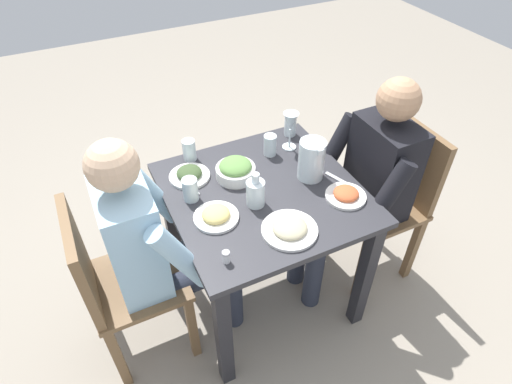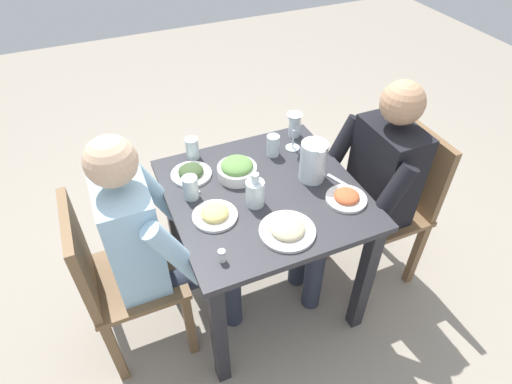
{
  "view_description": "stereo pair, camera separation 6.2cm",
  "coord_description": "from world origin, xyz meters",
  "px_view_note": "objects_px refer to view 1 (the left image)",
  "views": [
    {
      "loc": [
        -1.27,
        0.65,
        2.0
      ],
      "look_at": [
        -0.02,
        0.05,
        0.78
      ],
      "focal_mm": 30.05,
      "sensor_mm": 36.0,
      "label": 1
    },
    {
      "loc": [
        -1.3,
        0.59,
        2.0
      ],
      "look_at": [
        -0.02,
        0.05,
        0.78
      ],
      "focal_mm": 30.05,
      "sensor_mm": 36.0,
      "label": 2
    }
  ],
  "objects_px": {
    "dining_table": "(263,213)",
    "plate_beans": "(290,228)",
    "plate_fries": "(216,215)",
    "diner_near": "(363,185)",
    "chair_far": "(116,281)",
    "water_glass_center": "(189,150)",
    "wine_glass": "(291,123)",
    "water_glass_far_left": "(290,125)",
    "plate_dolmas": "(189,174)",
    "water_pitcher": "(311,159)",
    "salt_shaker": "(226,257)",
    "plate_rice_curry": "(346,195)",
    "water_glass_near_left": "(270,145)",
    "salad_bowl": "(236,170)",
    "water_glass_by_pitcher": "(190,190)",
    "oil_carafe": "(256,194)",
    "diner_far": "(158,242)",
    "chair_near": "(391,195)"
  },
  "relations": [
    {
      "from": "dining_table",
      "to": "water_glass_by_pitcher",
      "type": "distance_m",
      "value": 0.37
    },
    {
      "from": "chair_near",
      "to": "oil_carafe",
      "type": "xyz_separation_m",
      "value": [
        0.02,
        0.77,
        0.29
      ]
    },
    {
      "from": "water_pitcher",
      "to": "chair_near",
      "type": "bearing_deg",
      "value": -100.41
    },
    {
      "from": "chair_near",
      "to": "water_glass_center",
      "type": "distance_m",
      "value": 1.06
    },
    {
      "from": "plate_fries",
      "to": "plate_rice_curry",
      "type": "xyz_separation_m",
      "value": [
        -0.12,
        -0.56,
        -0.0
      ]
    },
    {
      "from": "dining_table",
      "to": "water_glass_far_left",
      "type": "bearing_deg",
      "value": -43.33
    },
    {
      "from": "water_glass_by_pitcher",
      "to": "water_glass_near_left",
      "type": "bearing_deg",
      "value": -72.44
    },
    {
      "from": "diner_near",
      "to": "water_glass_near_left",
      "type": "height_order",
      "value": "diner_near"
    },
    {
      "from": "wine_glass",
      "to": "water_glass_far_left",
      "type": "bearing_deg",
      "value": -30.63
    },
    {
      "from": "dining_table",
      "to": "plate_beans",
      "type": "relative_size",
      "value": 3.65
    },
    {
      "from": "salad_bowl",
      "to": "water_glass_near_left",
      "type": "height_order",
      "value": "water_glass_near_left"
    },
    {
      "from": "water_glass_center",
      "to": "oil_carafe",
      "type": "height_order",
      "value": "oil_carafe"
    },
    {
      "from": "plate_rice_curry",
      "to": "wine_glass",
      "type": "xyz_separation_m",
      "value": [
        0.43,
        0.04,
        0.13
      ]
    },
    {
      "from": "water_pitcher",
      "to": "water_glass_center",
      "type": "distance_m",
      "value": 0.58
    },
    {
      "from": "plate_fries",
      "to": "water_glass_center",
      "type": "bearing_deg",
      "value": -4.88
    },
    {
      "from": "dining_table",
      "to": "water_glass_by_pitcher",
      "type": "xyz_separation_m",
      "value": [
        0.09,
        0.31,
        0.19
      ]
    },
    {
      "from": "water_pitcher",
      "to": "plate_fries",
      "type": "relative_size",
      "value": 1.01
    },
    {
      "from": "chair_near",
      "to": "salt_shaker",
      "type": "bearing_deg",
      "value": 102.19
    },
    {
      "from": "plate_fries",
      "to": "diner_far",
      "type": "bearing_deg",
      "value": 77.21
    },
    {
      "from": "plate_beans",
      "to": "salad_bowl",
      "type": "bearing_deg",
      "value": 7.78
    },
    {
      "from": "diner_near",
      "to": "oil_carafe",
      "type": "distance_m",
      "value": 0.58
    },
    {
      "from": "plate_beans",
      "to": "oil_carafe",
      "type": "relative_size",
      "value": 1.39
    },
    {
      "from": "plate_beans",
      "to": "oil_carafe",
      "type": "xyz_separation_m",
      "value": [
        0.2,
        0.05,
        0.04
      ]
    },
    {
      "from": "plate_fries",
      "to": "diner_near",
      "type": "bearing_deg",
      "value": -90.9
    },
    {
      "from": "chair_far",
      "to": "plate_dolmas",
      "type": "relative_size",
      "value": 4.78
    },
    {
      "from": "diner_near",
      "to": "salt_shaker",
      "type": "distance_m",
      "value": 0.84
    },
    {
      "from": "water_glass_by_pitcher",
      "to": "salt_shaker",
      "type": "bearing_deg",
      "value": -179.68
    },
    {
      "from": "plate_rice_curry",
      "to": "diner_far",
      "type": "bearing_deg",
      "value": 77.38
    },
    {
      "from": "water_glass_by_pitcher",
      "to": "plate_fries",
      "type": "bearing_deg",
      "value": -161.66
    },
    {
      "from": "chair_far",
      "to": "diner_far",
      "type": "bearing_deg",
      "value": -90.0
    },
    {
      "from": "chair_near",
      "to": "wine_glass",
      "type": "bearing_deg",
      "value": 53.86
    },
    {
      "from": "plate_fries",
      "to": "wine_glass",
      "type": "xyz_separation_m",
      "value": [
        0.31,
        -0.52,
        0.12
      ]
    },
    {
      "from": "plate_rice_curry",
      "to": "water_glass_by_pitcher",
      "type": "relative_size",
      "value": 1.67
    },
    {
      "from": "dining_table",
      "to": "plate_rice_curry",
      "type": "distance_m",
      "value": 0.39
    },
    {
      "from": "chair_near",
      "to": "water_glass_near_left",
      "type": "distance_m",
      "value": 0.7
    },
    {
      "from": "salad_bowl",
      "to": "water_glass_far_left",
      "type": "xyz_separation_m",
      "value": [
        0.2,
        -0.39,
        0.01
      ]
    },
    {
      "from": "chair_near",
      "to": "diner_far",
      "type": "distance_m",
      "value": 1.21
    },
    {
      "from": "oil_carafe",
      "to": "salt_shaker",
      "type": "relative_size",
      "value": 3.05
    },
    {
      "from": "chair_far",
      "to": "water_glass_center",
      "type": "relative_size",
      "value": 8.5
    },
    {
      "from": "wine_glass",
      "to": "plate_beans",
      "type": "bearing_deg",
      "value": 151.14
    },
    {
      "from": "plate_dolmas",
      "to": "diner_far",
      "type": "bearing_deg",
      "value": 136.43
    },
    {
      "from": "water_pitcher",
      "to": "salad_bowl",
      "type": "height_order",
      "value": "water_pitcher"
    },
    {
      "from": "water_glass_center",
      "to": "salt_shaker",
      "type": "bearing_deg",
      "value": 172.48
    },
    {
      "from": "plate_fries",
      "to": "plate_rice_curry",
      "type": "relative_size",
      "value": 1.06
    },
    {
      "from": "salad_bowl",
      "to": "diner_near",
      "type": "bearing_deg",
      "value": -111.55
    },
    {
      "from": "water_glass_by_pitcher",
      "to": "dining_table",
      "type": "bearing_deg",
      "value": -106.35
    },
    {
      "from": "dining_table",
      "to": "oil_carafe",
      "type": "bearing_deg",
      "value": 131.11
    },
    {
      "from": "water_pitcher",
      "to": "plate_dolmas",
      "type": "xyz_separation_m",
      "value": [
        0.23,
        0.5,
        -0.08
      ]
    },
    {
      "from": "diner_near",
      "to": "plate_rice_curry",
      "type": "relative_size",
      "value": 6.69
    },
    {
      "from": "diner_far",
      "to": "plate_rice_curry",
      "type": "xyz_separation_m",
      "value": [
        -0.18,
        -0.8,
        0.1
      ]
    }
  ]
}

